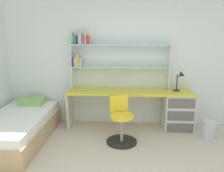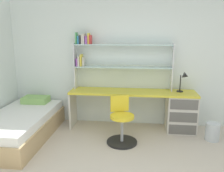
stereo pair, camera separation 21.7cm
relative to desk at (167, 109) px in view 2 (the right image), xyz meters
name	(u,v)px [view 2 (the right image)]	position (x,y,z in m)	size (l,w,h in m)	color
room_shell	(47,71)	(-1.93, -0.93, 0.84)	(5.86, 5.91, 2.53)	silver
desk	(167,109)	(0.00, 0.00, 0.00)	(2.38, 0.52, 0.75)	gold
bookshelf_hutch	(110,56)	(-1.10, 0.14, 0.97)	(1.89, 0.22, 1.09)	silver
desk_lamp	(184,79)	(0.29, 0.02, 0.57)	(0.20, 0.17, 0.38)	black
swivel_chair	(122,125)	(-0.81, -0.61, -0.12)	(0.52, 0.52, 0.79)	black
bed_platform	(20,126)	(-2.60, -0.66, -0.20)	(1.00, 1.88, 0.57)	tan
waste_bin	(212,132)	(0.76, -0.36, -0.27)	(0.24, 0.24, 0.31)	silver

